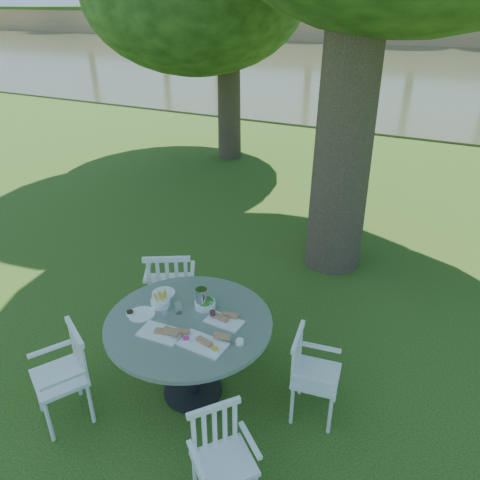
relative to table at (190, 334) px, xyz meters
name	(u,v)px	position (x,y,z in m)	size (l,w,h in m)	color
ground	(233,308)	(-0.28, 1.41, -0.70)	(140.00, 140.00, 0.00)	#1C3A0C
table	(190,334)	(0.00, 0.00, 0.00)	(1.49, 1.49, 0.86)	black
chair_ne	(307,369)	(1.04, 0.26, -0.21)	(0.45, 0.48, 0.85)	white
chair_nw	(170,284)	(-0.73, 0.77, -0.12)	(0.67, 0.65, 0.99)	white
chair_sw	(69,368)	(-0.83, -0.68, -0.18)	(0.61, 0.60, 0.90)	white
chair_se	(220,449)	(0.73, -0.79, -0.22)	(0.56, 0.56, 0.82)	white
tableware	(187,312)	(-0.05, 0.06, 0.19)	(1.14, 0.75, 0.21)	white
river	(434,72)	(-0.28, 24.41, -0.70)	(100.00, 28.00, 0.12)	#383D24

